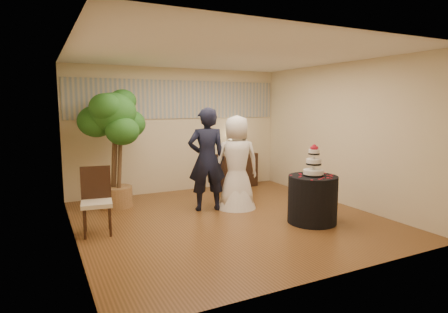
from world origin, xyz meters
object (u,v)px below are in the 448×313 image
console (237,170)px  table_lamp (237,142)px  ficus_tree (114,148)px  side_chair (97,201)px  bride (236,162)px  groom (207,159)px  cake_table (312,199)px  wedding_cake (314,160)px

console → table_lamp: table_lamp is taller
ficus_tree → side_chair: size_ratio=2.26×
bride → side_chair: 2.68m
bride → groom: bearing=1.5°
cake_table → console: bearing=86.3°
ficus_tree → side_chair: (-0.56, -1.46, -0.65)m
table_lamp → ficus_tree: ficus_tree is taller
bride → side_chair: bearing=20.8°
ficus_tree → bride: bearing=-28.0°
bride → table_lamp: (0.90, 1.64, 0.21)m
bride → side_chair: bride is taller
wedding_cake → table_lamp: 3.04m
bride → wedding_cake: bride is taller
console → ficus_tree: 3.12m
groom → cake_table: 2.05m
console → side_chair: side_chair is taller
bride → wedding_cake: (0.71, -1.39, 0.17)m
bride → ficus_tree: (-2.07, 1.10, 0.27)m
table_lamp → ficus_tree: size_ratio=0.25×
groom → bride: 0.59m
console → ficus_tree: ficus_tree is taller
bride → wedding_cake: 1.57m
groom → side_chair: 2.16m
groom → console: size_ratio=1.98×
bride → side_chair: size_ratio=1.73×
ficus_tree → console: bearing=10.3°
groom → side_chair: groom is taller
wedding_cake → ficus_tree: ficus_tree is taller
console → table_lamp: (0.00, 0.00, 0.70)m
cake_table → console: size_ratio=0.84×
wedding_cake → table_lamp: bearing=86.3°
cake_table → wedding_cake: (0.00, 0.00, 0.67)m
wedding_cake → console: 3.11m
wedding_cake → side_chair: (-3.34, 1.03, -0.55)m
console → bride: bearing=-126.3°
groom → console: bearing=-120.0°
groom → console: groom is taller
groom → side_chair: size_ratio=1.87×
bride → console: (0.90, 1.64, -0.49)m
side_chair → ficus_tree: bearing=76.9°
console → wedding_cake: bearing=-101.3°
groom → side_chair: bearing=26.8°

